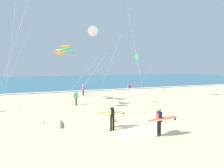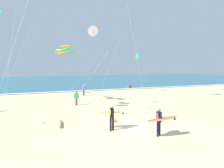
% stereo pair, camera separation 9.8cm
% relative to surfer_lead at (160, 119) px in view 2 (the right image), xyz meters
% --- Properties ---
extents(ground_plane, '(160.00, 160.00, 0.00)m').
position_rel_surfer_lead_xyz_m(ground_plane, '(-0.69, 2.05, -1.04)').
color(ground_plane, '#D1BA8E').
extents(ocean_water, '(160.00, 60.00, 0.08)m').
position_rel_surfer_lead_xyz_m(ocean_water, '(-0.69, 55.13, -1.00)').
color(ocean_water, '#2D6075').
rests_on(ocean_water, ground).
extents(shoreline_foam, '(160.00, 1.02, 0.01)m').
position_rel_surfer_lead_xyz_m(shoreline_foam, '(-0.69, 25.43, -0.96)').
color(shoreline_foam, white).
rests_on(shoreline_foam, ocean_water).
extents(surfer_lead, '(2.11, 0.99, 1.71)m').
position_rel_surfer_lead_xyz_m(surfer_lead, '(0.00, 0.00, 0.00)').
color(surfer_lead, black).
rests_on(surfer_lead, ground).
extents(surfer_trailing, '(2.11, 1.09, 1.71)m').
position_rel_surfer_lead_xyz_m(surfer_trailing, '(-2.11, 2.48, 0.00)').
color(surfer_trailing, black).
rests_on(surfer_trailing, ground).
extents(kite_arc_golden_near, '(5.44, 2.59, 6.18)m').
position_rel_surfer_lead_xyz_m(kite_arc_golden_near, '(-2.99, 15.25, 4.78)').
color(kite_arc_golden_near, orange).
rests_on(kite_arc_golden_near, ground).
extents(kite_arc_amber_mid, '(4.64, 2.92, 6.14)m').
position_rel_surfer_lead_xyz_m(kite_arc_amber_mid, '(-3.41, 10.04, 4.74)').
color(kite_arc_amber_mid, green).
rests_on(kite_arc_amber_mid, ground).
extents(kite_diamond_emerald_far, '(0.30, 5.33, 6.33)m').
position_rel_surfer_lead_xyz_m(kite_diamond_emerald_far, '(9.76, 19.70, 4.49)').
color(kite_diamond_emerald_far, green).
rests_on(kite_diamond_emerald_far, ground).
extents(kite_delta_ivory_distant, '(3.41, 0.46, 8.04)m').
position_rel_surfer_lead_xyz_m(kite_delta_ivory_distant, '(-0.99, 9.49, 6.45)').
color(kite_delta_ivory_distant, white).
rests_on(kite_delta_ivory_distant, ground).
extents(bystander_purple_top, '(0.25, 0.49, 1.59)m').
position_rel_surfer_lead_xyz_m(bystander_purple_top, '(0.97, 19.84, -0.23)').
color(bystander_purple_top, '#2D334C').
rests_on(bystander_purple_top, ground).
extents(bystander_green_top, '(0.49, 0.24, 1.59)m').
position_rel_surfer_lead_xyz_m(bystander_green_top, '(-1.96, 12.44, -0.23)').
color(bystander_green_top, '#4C3D2D').
rests_on(bystander_green_top, ground).
extents(lifeguard_flag, '(0.45, 0.05, 2.10)m').
position_rel_surfer_lead_xyz_m(lifeguard_flag, '(3.83, 11.36, 0.22)').
color(lifeguard_flag, silver).
rests_on(lifeguard_flag, ground).
extents(beach_ball, '(0.28, 0.28, 0.28)m').
position_rel_surfer_lead_xyz_m(beach_ball, '(-1.11, 4.22, -0.90)').
color(beach_ball, orange).
rests_on(beach_ball, ground).
extents(driftwood_log, '(0.46, 1.70, 0.18)m').
position_rel_surfer_lead_xyz_m(driftwood_log, '(-4.99, 4.90, -0.96)').
color(driftwood_log, '#846B4C').
rests_on(driftwood_log, ground).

